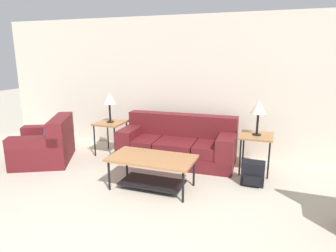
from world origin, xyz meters
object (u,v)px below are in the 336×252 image
(armchair, at_px, (46,146))
(side_table_right, at_px, (256,139))
(couch, at_px, (178,145))
(coffee_table, at_px, (152,165))
(table_lamp_right, at_px, (259,108))
(backpack, at_px, (253,173))
(side_table_left, at_px, (111,125))
(table_lamp_left, at_px, (109,99))

(armchair, height_order, side_table_right, armchair)
(couch, height_order, coffee_table, couch)
(couch, distance_m, table_lamp_right, 1.56)
(couch, bearing_deg, backpack, -22.76)
(couch, relative_size, backpack, 5.83)
(side_table_left, bearing_deg, backpack, -10.90)
(armchair, height_order, table_lamp_left, table_lamp_left)
(couch, distance_m, table_lamp_left, 1.55)
(side_table_right, relative_size, table_lamp_right, 1.10)
(side_table_right, distance_m, backpack, 0.65)
(couch, relative_size, side_table_right, 3.28)
(table_lamp_left, xyz_separation_m, backpack, (2.70, -0.52, -0.90))
(couch, relative_size, side_table_left, 3.28)
(coffee_table, bearing_deg, table_lamp_right, 40.17)
(side_table_right, bearing_deg, armchair, -168.04)
(side_table_left, height_order, side_table_right, same)
(table_lamp_left, height_order, backpack, table_lamp_left)
(coffee_table, height_order, table_lamp_right, table_lamp_right)
(side_table_right, bearing_deg, couch, 177.88)
(armchair, bearing_deg, coffee_table, -9.66)
(couch, bearing_deg, coffee_table, -90.18)
(coffee_table, relative_size, backpack, 3.45)
(table_lamp_right, bearing_deg, armchair, -168.04)
(side_table_left, height_order, table_lamp_right, table_lamp_right)
(side_table_left, xyz_separation_m, table_lamp_left, (0.00, -0.00, 0.51))
(armchair, xyz_separation_m, side_table_left, (0.90, 0.76, 0.28))
(coffee_table, relative_size, table_lamp_left, 2.14)
(couch, xyz_separation_m, coffee_table, (-0.00, -1.19, 0.05))
(coffee_table, distance_m, backpack, 1.51)
(couch, height_order, side_table_right, couch)
(couch, height_order, table_lamp_right, table_lamp_right)
(coffee_table, distance_m, table_lamp_right, 1.91)
(coffee_table, height_order, side_table_right, side_table_right)
(table_lamp_right, bearing_deg, table_lamp_left, 180.00)
(coffee_table, height_order, table_lamp_left, table_lamp_left)
(backpack, bearing_deg, table_lamp_right, 91.31)
(armchair, relative_size, backpack, 3.85)
(coffee_table, xyz_separation_m, table_lamp_right, (1.35, 1.14, 0.72))
(backpack, bearing_deg, side_table_left, 169.10)
(armchair, xyz_separation_m, table_lamp_right, (3.59, 0.76, 0.78))
(couch, bearing_deg, armchair, -160.12)
(table_lamp_right, distance_m, backpack, 1.04)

